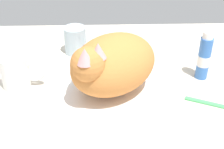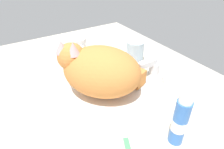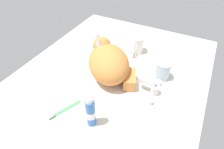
{
  "view_description": "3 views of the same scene",
  "coord_description": "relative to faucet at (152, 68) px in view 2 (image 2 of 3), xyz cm",
  "views": [
    {
      "loc": [
        -2.38,
        -66.13,
        48.18
      ],
      "look_at": [
        -0.39,
        -0.13,
        5.12
      ],
      "focal_mm": 50.8,
      "sensor_mm": 36.0,
      "label": 1
    },
    {
      "loc": [
        40.98,
        -22.15,
        37.61
      ],
      "look_at": [
        0.68,
        3.05,
        6.27
      ],
      "focal_mm": 30.69,
      "sensor_mm": 36.0,
      "label": 2
    },
    {
      "loc": [
        57.25,
        30.58,
        58.75
      ],
      "look_at": [
        1.36,
        2.23,
        3.94
      ],
      "focal_mm": 30.98,
      "sensor_mm": 36.0,
      "label": 3
    }
  ],
  "objects": [
    {
      "name": "rinse_cup",
      "position": [
        -11.0,
        0.7,
        1.56
      ],
      "size": [
        6.65,
        6.65,
        8.35
      ],
      "color": "silver",
      "rests_on": "ground_plane"
    },
    {
      "name": "sink_basin",
      "position": [
        0.0,
        -20.2,
        -2.15
      ],
      "size": [
        32.53,
        32.53,
        0.92
      ],
      "primitive_type": "cylinder",
      "color": "white",
      "rests_on": "ground_plane"
    },
    {
      "name": "coffee_mug",
      "position": [
        -24.89,
        -17.16,
        1.75
      ],
      "size": [
        11.36,
        7.22,
        8.71
      ],
      "color": "white",
      "rests_on": "ground_plane"
    },
    {
      "name": "ground_plane",
      "position": [
        0.0,
        -20.2,
        -4.11
      ],
      "size": [
        110.0,
        82.5,
        3.0
      ],
      "primitive_type": "cube",
      "color": "beige"
    },
    {
      "name": "toothpaste_bottle",
      "position": [
        24.21,
        -14.48,
        3.76
      ],
      "size": [
        3.38,
        3.38,
        13.68
      ],
      "color": "#3870C6",
      "rests_on": "ground_plane"
    },
    {
      "name": "faucet",
      "position": [
        0.0,
        0.0,
        0.0
      ],
      "size": [
        14.69,
        9.09,
        6.21
      ],
      "color": "silver",
      "rests_on": "ground_plane"
    },
    {
      "name": "cat",
      "position": [
        -0.7,
        -20.48,
        5.67
      ],
      "size": [
        28.64,
        28.0,
        16.33
      ],
      "color": "#D17F3D",
      "rests_on": "sink_basin"
    }
  ]
}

